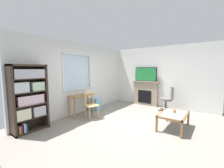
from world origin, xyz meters
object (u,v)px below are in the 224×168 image
(desk_under_window, at_px, (82,98))
(plastic_drawer_unit, at_px, (96,104))
(bookshelf, at_px, (28,96))
(coffee_table, at_px, (174,115))
(fireplace, at_px, (145,93))
(sippy_cup, at_px, (175,111))
(wooden_chair, at_px, (91,105))
(tv, at_px, (146,74))
(office_chair, at_px, (168,98))

(desk_under_window, bearing_deg, plastic_drawer_unit, 3.57)
(bookshelf, distance_m, plastic_drawer_unit, 2.67)
(coffee_table, bearing_deg, fireplace, 40.14)
(bookshelf, bearing_deg, plastic_drawer_unit, -1.25)
(coffee_table, bearing_deg, sippy_cup, -1.20)
(bookshelf, xyz_separation_m, coffee_table, (2.50, -3.14, -0.58))
(bookshelf, bearing_deg, wooden_chair, -19.57)
(plastic_drawer_unit, bearing_deg, sippy_cup, -89.85)
(bookshelf, height_order, plastic_drawer_unit, bookshelf)
(fireplace, height_order, tv, tv)
(fireplace, distance_m, coffee_table, 2.73)
(tv, distance_m, coffee_table, 2.91)
(wooden_chair, height_order, plastic_drawer_unit, wooden_chair)
(tv, height_order, coffee_table, tv)
(plastic_drawer_unit, bearing_deg, wooden_chair, -145.59)
(wooden_chair, distance_m, plastic_drawer_unit, 1.02)
(desk_under_window, distance_m, plastic_drawer_unit, 0.89)
(bookshelf, xyz_separation_m, plastic_drawer_unit, (2.57, -0.06, -0.72))
(desk_under_window, relative_size, tv, 0.96)
(coffee_table, bearing_deg, plastic_drawer_unit, 88.60)
(bookshelf, bearing_deg, office_chair, -31.52)
(bookshelf, bearing_deg, coffee_table, -51.53)
(tv, relative_size, coffee_table, 0.99)
(fireplace, height_order, sippy_cup, fireplace)
(office_chair, height_order, coffee_table, office_chair)
(tv, relative_size, sippy_cup, 11.39)
(wooden_chair, bearing_deg, fireplace, -15.11)
(fireplace, bearing_deg, bookshelf, 163.16)
(office_chair, bearing_deg, fireplace, 69.87)
(plastic_drawer_unit, relative_size, fireplace, 0.39)
(desk_under_window, relative_size, office_chair, 0.99)
(bookshelf, distance_m, wooden_chair, 1.92)
(tv, bearing_deg, desk_under_window, 155.35)
(wooden_chair, xyz_separation_m, fireplace, (2.83, -0.77, 0.10))
(bookshelf, distance_m, sippy_cup, 4.10)
(fireplace, relative_size, sippy_cup, 14.04)
(desk_under_window, height_order, tv, tv)
(wooden_chair, xyz_separation_m, sippy_cup, (0.83, -2.52, 0.03))
(wooden_chair, xyz_separation_m, plastic_drawer_unit, (0.83, 0.57, -0.22))
(bookshelf, relative_size, wooden_chair, 2.02)
(plastic_drawer_unit, height_order, coffee_table, plastic_drawer_unit)
(desk_under_window, distance_m, tv, 3.18)
(fireplace, height_order, coffee_table, fireplace)
(desk_under_window, relative_size, wooden_chair, 1.10)
(wooden_chair, distance_m, sippy_cup, 2.66)
(wooden_chair, relative_size, sippy_cup, 10.00)
(sippy_cup, bearing_deg, office_chair, 20.78)
(wooden_chair, relative_size, coffee_table, 0.87)
(bookshelf, relative_size, office_chair, 1.82)
(bookshelf, relative_size, tv, 1.78)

